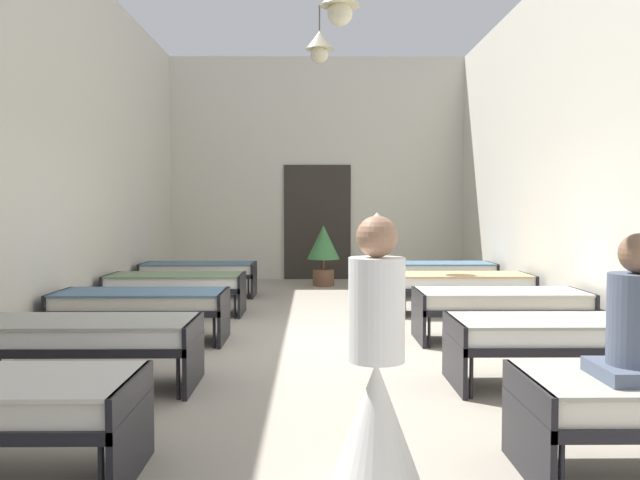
# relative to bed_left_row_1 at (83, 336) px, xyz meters

# --- Properties ---
(ground_plane) EXTENTS (6.75, 13.68, 0.10)m
(ground_plane) POSITION_rel_bed_left_row_1_xyz_m (2.03, 1.90, -0.49)
(ground_plane) COLOR #9E9384
(room_shell) EXTENTS (6.55, 13.28, 4.65)m
(room_shell) POSITION_rel_bed_left_row_1_xyz_m (2.03, 3.25, 1.89)
(room_shell) COLOR beige
(room_shell) RESTS_ON ground
(bed_left_row_1) EXTENTS (1.90, 0.84, 0.57)m
(bed_left_row_1) POSITION_rel_bed_left_row_1_xyz_m (0.00, 0.00, 0.00)
(bed_left_row_1) COLOR black
(bed_left_row_1) RESTS_ON ground
(bed_right_row_1) EXTENTS (1.90, 0.84, 0.57)m
(bed_right_row_1) POSITION_rel_bed_left_row_1_xyz_m (4.05, 0.00, 0.00)
(bed_right_row_1) COLOR black
(bed_right_row_1) RESTS_ON ground
(bed_left_row_2) EXTENTS (1.90, 0.84, 0.57)m
(bed_left_row_2) POSITION_rel_bed_left_row_1_xyz_m (0.00, 1.90, 0.00)
(bed_left_row_2) COLOR black
(bed_left_row_2) RESTS_ON ground
(bed_right_row_2) EXTENTS (1.90, 0.84, 0.57)m
(bed_right_row_2) POSITION_rel_bed_left_row_1_xyz_m (4.05, 1.90, 0.00)
(bed_right_row_2) COLOR black
(bed_right_row_2) RESTS_ON ground
(bed_left_row_3) EXTENTS (1.90, 0.84, 0.57)m
(bed_left_row_3) POSITION_rel_bed_left_row_1_xyz_m (0.00, 3.80, 0.00)
(bed_left_row_3) COLOR black
(bed_left_row_3) RESTS_ON ground
(bed_right_row_3) EXTENTS (1.90, 0.84, 0.57)m
(bed_right_row_3) POSITION_rel_bed_left_row_1_xyz_m (4.05, 3.80, 0.00)
(bed_right_row_3) COLOR black
(bed_right_row_3) RESTS_ON ground
(bed_left_row_4) EXTENTS (1.90, 0.84, 0.57)m
(bed_left_row_4) POSITION_rel_bed_left_row_1_xyz_m (0.00, 5.70, 0.00)
(bed_left_row_4) COLOR black
(bed_left_row_4) RESTS_ON ground
(bed_right_row_4) EXTENTS (1.90, 0.84, 0.57)m
(bed_right_row_4) POSITION_rel_bed_left_row_1_xyz_m (4.05, 5.70, 0.00)
(bed_right_row_4) COLOR black
(bed_right_row_4) RESTS_ON ground
(nurse_near_aisle) EXTENTS (0.52, 0.52, 1.49)m
(nurse_near_aisle) POSITION_rel_bed_left_row_1_xyz_m (2.27, -2.05, 0.09)
(nurse_near_aisle) COLOR white
(nurse_near_aisle) RESTS_ON ground
(patient_seated_primary) EXTENTS (0.44, 0.44, 0.80)m
(patient_seated_primary) POSITION_rel_bed_left_row_1_xyz_m (3.70, -1.96, 0.43)
(patient_seated_primary) COLOR #515B70
(patient_seated_primary) RESTS_ON bed_right_row_0
(potted_plant) EXTENTS (0.63, 0.63, 1.17)m
(potted_plant) POSITION_rel_bed_left_row_1_xyz_m (2.13, 7.21, 0.29)
(potted_plant) COLOR brown
(potted_plant) RESTS_ON ground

